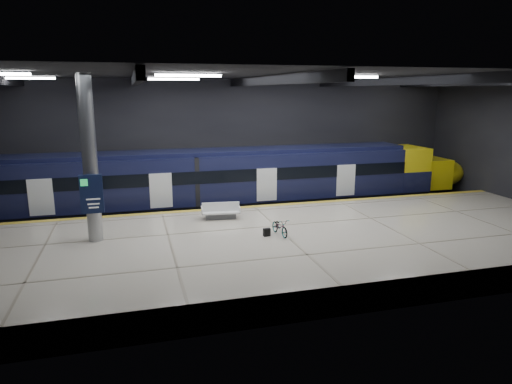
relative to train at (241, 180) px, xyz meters
name	(u,v)px	position (x,y,z in m)	size (l,w,h in m)	color
ground	(269,241)	(0.12, -5.50, -2.06)	(30.00, 30.00, 0.00)	black
room_shell	(270,125)	(0.12, -5.49, 3.66)	(30.10, 16.10, 8.05)	black
platform	(286,247)	(0.12, -8.00, -1.51)	(30.00, 11.00, 1.10)	beige
safety_strip	(255,206)	(0.12, -2.75, -0.95)	(30.00, 0.40, 0.01)	gold
rails	(243,212)	(0.12, 0.00, -1.98)	(30.00, 1.52, 0.16)	gray
train	(241,180)	(0.00, 0.00, 0.00)	(29.40, 2.84, 3.79)	black
bench	(221,213)	(-2.13, -4.63, -0.66)	(1.97, 0.99, 0.84)	#595B60
bicycle	(280,227)	(-0.14, -7.89, -0.58)	(0.50, 1.44, 0.75)	#99999E
pannier_bag	(267,232)	(-0.74, -7.89, -0.78)	(0.30, 0.18, 0.35)	black
info_column	(90,162)	(-7.88, -6.52, 2.40)	(0.90, 0.78, 6.90)	#9EA0A5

